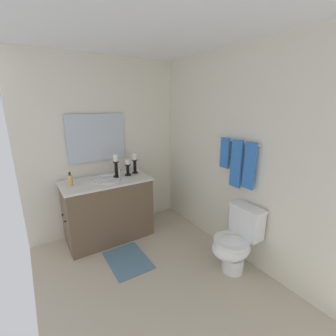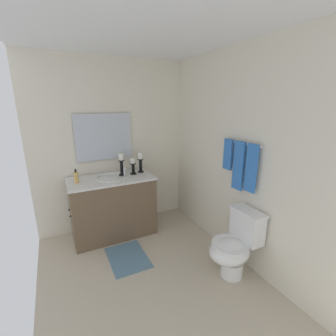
{
  "view_description": "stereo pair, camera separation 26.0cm",
  "coord_description": "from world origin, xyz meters",
  "px_view_note": "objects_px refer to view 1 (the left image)",
  "views": [
    {
      "loc": [
        1.69,
        -1.0,
        1.85
      ],
      "look_at": [
        -0.42,
        0.34,
        1.14
      ],
      "focal_mm": 24.81,
      "sensor_mm": 36.0,
      "label": 1
    },
    {
      "loc": [
        1.82,
        -0.77,
        1.85
      ],
      "look_at": [
        -0.42,
        0.34,
        1.14
      ],
      "focal_mm": 24.81,
      "sensor_mm": 36.0,
      "label": 2
    }
  ],
  "objects_px": {
    "mirror": "(97,138)",
    "towel_bar": "(239,142)",
    "vanity_cabinet": "(108,209)",
    "towel_near_corner": "(250,166)",
    "candle_holder_short": "(128,167)",
    "toilet": "(236,242)",
    "bath_mat": "(128,260)",
    "sink_basin": "(106,182)",
    "towel_center": "(236,164)",
    "candle_holder_tall": "(135,163)",
    "towel_near_vanity": "(225,153)",
    "soap_bottle": "(70,180)",
    "candle_holder_mid": "(116,165)"
  },
  "relations": [
    {
      "from": "towel_near_vanity",
      "to": "towel_center",
      "type": "bearing_deg",
      "value": 0.0
    },
    {
      "from": "candle_holder_short",
      "to": "toilet",
      "type": "relative_size",
      "value": 0.3
    },
    {
      "from": "mirror",
      "to": "towel_center",
      "type": "height_order",
      "value": "mirror"
    },
    {
      "from": "vanity_cabinet",
      "to": "bath_mat",
      "type": "xyz_separation_m",
      "value": [
        0.62,
        0.0,
        -0.42
      ]
    },
    {
      "from": "sink_basin",
      "to": "towel_near_vanity",
      "type": "xyz_separation_m",
      "value": [
        0.98,
        1.16,
        0.44
      ]
    },
    {
      "from": "sink_basin",
      "to": "candle_holder_tall",
      "type": "relative_size",
      "value": 1.38
    },
    {
      "from": "sink_basin",
      "to": "bath_mat",
      "type": "bearing_deg",
      "value": -0.09
    },
    {
      "from": "mirror",
      "to": "towel_near_vanity",
      "type": "height_order",
      "value": "mirror"
    },
    {
      "from": "candle_holder_short",
      "to": "towel_near_vanity",
      "type": "bearing_deg",
      "value": 39.68
    },
    {
      "from": "soap_bottle",
      "to": "towel_bar",
      "type": "distance_m",
      "value": 2.05
    },
    {
      "from": "soap_bottle",
      "to": "sink_basin",
      "type": "bearing_deg",
      "value": 90.52
    },
    {
      "from": "towel_bar",
      "to": "towel_near_vanity",
      "type": "xyz_separation_m",
      "value": [
        -0.18,
        -0.02,
        -0.16
      ]
    },
    {
      "from": "sink_basin",
      "to": "towel_near_corner",
      "type": "distance_m",
      "value": 1.82
    },
    {
      "from": "candle_holder_tall",
      "to": "towel_center",
      "type": "distance_m",
      "value": 1.43
    },
    {
      "from": "candle_holder_tall",
      "to": "candle_holder_short",
      "type": "xyz_separation_m",
      "value": [
        0.04,
        -0.13,
        -0.04
      ]
    },
    {
      "from": "toilet",
      "to": "towel_bar",
      "type": "bearing_deg",
      "value": 139.17
    },
    {
      "from": "sink_basin",
      "to": "soap_bottle",
      "type": "bearing_deg",
      "value": -89.48
    },
    {
      "from": "bath_mat",
      "to": "mirror",
      "type": "bearing_deg",
      "value": 180.0
    },
    {
      "from": "towel_center",
      "to": "candle_holder_tall",
      "type": "bearing_deg",
      "value": -150.15
    },
    {
      "from": "towel_bar",
      "to": "towel_near_corner",
      "type": "distance_m",
      "value": 0.3
    },
    {
      "from": "sink_basin",
      "to": "candle_holder_tall",
      "type": "height_order",
      "value": "candle_holder_tall"
    },
    {
      "from": "candle_holder_tall",
      "to": "toilet",
      "type": "bearing_deg",
      "value": 18.68
    },
    {
      "from": "candle_holder_tall",
      "to": "candle_holder_mid",
      "type": "xyz_separation_m",
      "value": [
        0.03,
        -0.29,
        0.02
      ]
    },
    {
      "from": "towel_bar",
      "to": "towel_near_corner",
      "type": "relative_size",
      "value": 1.08
    },
    {
      "from": "mirror",
      "to": "towel_bar",
      "type": "xyz_separation_m",
      "value": [
        1.44,
        1.18,
        0.04
      ]
    },
    {
      "from": "vanity_cabinet",
      "to": "towel_near_corner",
      "type": "xyz_separation_m",
      "value": [
        1.35,
        1.16,
        0.76
      ]
    },
    {
      "from": "candle_holder_tall",
      "to": "soap_bottle",
      "type": "distance_m",
      "value": 0.9
    },
    {
      "from": "mirror",
      "to": "towel_near_corner",
      "type": "relative_size",
      "value": 1.52
    },
    {
      "from": "candle_holder_tall",
      "to": "bath_mat",
      "type": "relative_size",
      "value": 0.49
    },
    {
      "from": "candle_holder_mid",
      "to": "soap_bottle",
      "type": "xyz_separation_m",
      "value": [
        0.05,
        -0.61,
        -0.1
      ]
    },
    {
      "from": "candle_holder_short",
      "to": "bath_mat",
      "type": "height_order",
      "value": "candle_holder_short"
    },
    {
      "from": "mirror",
      "to": "toilet",
      "type": "distance_m",
      "value": 2.2
    },
    {
      "from": "soap_bottle",
      "to": "mirror",
      "type": "bearing_deg",
      "value": 122.84
    },
    {
      "from": "towel_center",
      "to": "bath_mat",
      "type": "height_order",
      "value": "towel_center"
    },
    {
      "from": "sink_basin",
      "to": "towel_bar",
      "type": "relative_size",
      "value": 0.73
    },
    {
      "from": "sink_basin",
      "to": "bath_mat",
      "type": "height_order",
      "value": "sink_basin"
    },
    {
      "from": "mirror",
      "to": "towel_bar",
      "type": "relative_size",
      "value": 1.41
    },
    {
      "from": "candle_holder_tall",
      "to": "towel_bar",
      "type": "bearing_deg",
      "value": 30.47
    },
    {
      "from": "towel_bar",
      "to": "towel_near_corner",
      "type": "xyz_separation_m",
      "value": [
        0.18,
        -0.02,
        -0.24
      ]
    },
    {
      "from": "soap_bottle",
      "to": "toilet",
      "type": "height_order",
      "value": "soap_bottle"
    },
    {
      "from": "candle_holder_short",
      "to": "toilet",
      "type": "height_order",
      "value": "candle_holder_short"
    },
    {
      "from": "soap_bottle",
      "to": "towel_center",
      "type": "bearing_deg",
      "value": 54.21
    },
    {
      "from": "candle_holder_mid",
      "to": "soap_bottle",
      "type": "relative_size",
      "value": 1.77
    },
    {
      "from": "mirror",
      "to": "towel_near_vanity",
      "type": "bearing_deg",
      "value": 42.83
    },
    {
      "from": "sink_basin",
      "to": "towel_bar",
      "type": "bearing_deg",
      "value": 45.5
    },
    {
      "from": "sink_basin",
      "to": "candle_holder_tall",
      "type": "bearing_deg",
      "value": 99.24
    },
    {
      "from": "candle_holder_short",
      "to": "towel_near_vanity",
      "type": "relative_size",
      "value": 0.63
    },
    {
      "from": "towel_bar",
      "to": "bath_mat",
      "type": "bearing_deg",
      "value": -114.38
    },
    {
      "from": "vanity_cabinet",
      "to": "candle_holder_short",
      "type": "xyz_separation_m",
      "value": [
        -0.03,
        0.33,
        0.54
      ]
    },
    {
      "from": "candle_holder_tall",
      "to": "towel_near_corner",
      "type": "xyz_separation_m",
      "value": [
        1.42,
        0.71,
        0.17
      ]
    }
  ]
}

